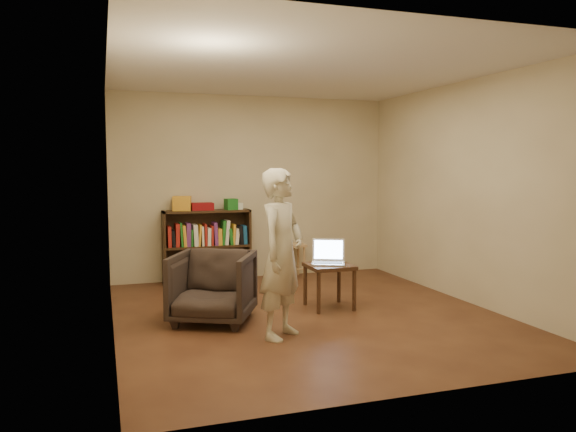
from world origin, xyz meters
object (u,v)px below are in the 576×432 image
object	(u,v)px
laptop	(328,258)
armchair	(213,287)
bookshelf	(207,250)
stool	(293,250)
person	(282,254)
side_table	(329,272)

from	to	relation	value
laptop	armchair	bearing A→B (deg)	-147.19
bookshelf	laptop	size ratio (longest dim) A/B	2.54
bookshelf	stool	xyz separation A→B (m)	(1.24, -0.06, -0.05)
bookshelf	laptop	bearing A→B (deg)	-60.04
laptop	person	world-z (taller)	person
laptop	person	xyz separation A→B (m)	(-0.85, -0.92, 0.23)
stool	armchair	world-z (taller)	armchair
armchair	stool	bearing A→B (deg)	78.51
laptop	person	bearing A→B (deg)	-109.07
armchair	side_table	world-z (taller)	armchair
side_table	laptop	xyz separation A→B (m)	(0.01, 0.05, 0.15)
bookshelf	person	world-z (taller)	person
side_table	person	world-z (taller)	person
bookshelf	side_table	world-z (taller)	bookshelf
armchair	person	xyz separation A→B (m)	(0.52, -0.70, 0.43)
armchair	side_table	size ratio (longest dim) A/B	1.61
bookshelf	side_table	xyz separation A→B (m)	(1.05, -1.89, -0.02)
stool	laptop	world-z (taller)	laptop
side_table	stool	bearing A→B (deg)	84.27
stool	side_table	world-z (taller)	side_table
stool	side_table	bearing A→B (deg)	-95.73
bookshelf	side_table	distance (m)	2.16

